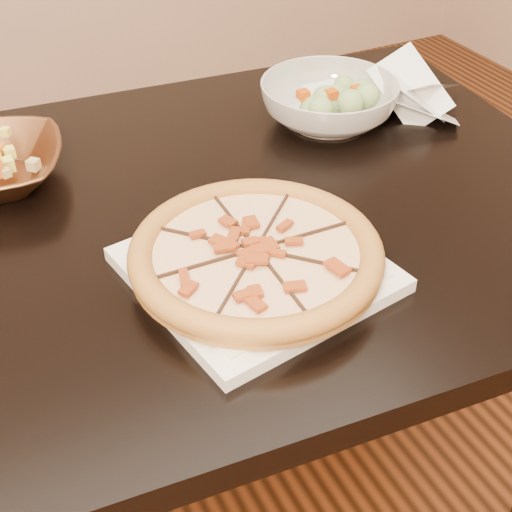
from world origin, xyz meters
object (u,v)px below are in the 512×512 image
object	(u,v)px
dining_table	(160,280)
plate	(256,269)
pizza	(256,253)
salad_bowl	(329,103)

from	to	relation	value
dining_table	plate	distance (m)	0.22
dining_table	plate	bearing A→B (deg)	-67.98
pizza	salad_bowl	xyz separation A→B (m)	(0.29, 0.31, 0.00)
pizza	salad_bowl	size ratio (longest dim) A/B	1.36
plate	salad_bowl	world-z (taller)	salad_bowl
plate	pizza	xyz separation A→B (m)	(-0.00, 0.00, 0.02)
pizza	salad_bowl	distance (m)	0.43
dining_table	pizza	world-z (taller)	pizza
plate	pizza	size ratio (longest dim) A/B	1.02
dining_table	plate	xyz separation A→B (m)	(0.07, -0.17, 0.12)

